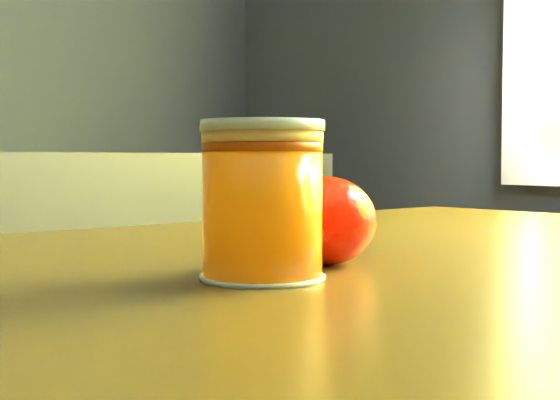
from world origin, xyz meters
TOP-DOWN VIEW (x-y plane):
  - table at (0.89, 0.27)m, footprint 1.15×0.85m
  - juice_glass at (0.76, 0.25)m, footprint 0.08×0.08m
  - orange_front at (0.78, 0.26)m, footprint 0.06×0.06m
  - orange_back at (0.83, 0.28)m, footprint 0.09×0.09m

SIDE VIEW (x-z plane):
  - table at x=0.89m, z-range 0.30..1.12m
  - orange_front at x=0.78m, z-range 0.81..0.87m
  - orange_back at x=0.83m, z-range 0.81..0.88m
  - juice_glass at x=0.76m, z-range 0.82..0.91m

